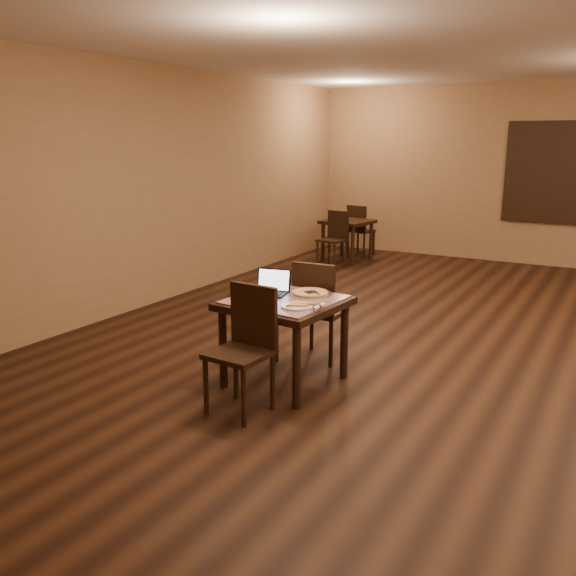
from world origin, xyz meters
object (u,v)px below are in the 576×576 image
Objects in this scene: other_table_b at (347,227)px; other_table_b_chair_far at (359,227)px; chair_main_near at (246,341)px; laptop at (271,287)px; other_table_b_chair_near at (335,235)px; tiled_table at (285,310)px; chair_main_far at (318,306)px; pizza_pan at (310,294)px.

other_table_b_chair_far reaches higher than other_table_b.
chair_main_near reaches higher than other_table_b.
laptop reaches higher than other_table_b_chair_near.
other_table_b_chair_near is 1.07m from other_table_b_chair_far.
tiled_table is at bearing 94.39° from chair_main_near.
laptop is at bearing -64.45° from other_table_b.
other_table_b_chair_near and other_table_b_chair_far have the same top height.
other_table_b_chair_near is at bearing -69.67° from chair_main_far.
pizza_pan reaches higher than other_table_b.
laptop is at bearing 158.29° from tiled_table.
tiled_table is 1.08× the size of other_table_b_chair_near.
tiled_table is 1.01× the size of chair_main_far.
other_table_b_chair_far is at bearing 99.47° from other_table_b_chair_near.
other_table_b is at bearing 113.64° from tiled_table.
chair_main_far is 4.53m from other_table_b_chair_near.
other_table_b is at bearing 99.47° from other_table_b_chair_far.
pizza_pan is (0.11, 0.85, 0.21)m from chair_main_near.
other_table_b_chair_far is at bearing 109.76° from chair_main_near.
other_table_b is (-1.83, 4.69, 0.04)m from chair_main_far.
chair_main_far reaches higher than other_table_b_chair_near.
laptop is at bearing 109.97° from chair_main_near.
laptop is 0.35m from pizza_pan.
chair_main_near is at bearing 86.75° from chair_main_far.
chair_main_near is at bearing -63.11° from other_table_b_chair_near.
laptop is 0.38× the size of other_table_b_chair_near.
chair_main_far reaches higher than other_table_b_chair_far.
chair_main_near is 6.71m from other_table_b_chair_far.
pizza_pan is 5.42m from other_table_b.
pizza_pan is (0.12, -0.37, 0.21)m from chair_main_far.
chair_main_near reaches higher than chair_main_far.
other_table_b_chair_far is at bearing -73.90° from chair_main_far.
tiled_table is 0.29m from pizza_pan.
other_table_b_chair_far is (-0.02, 1.07, 0.00)m from other_table_b_chair_near.
chair_main_far reaches higher than tiled_table.
other_table_b_chair_far is at bearing 99.47° from other_table_b.
chair_main_near is 1.01× the size of chair_main_far.
chair_main_near is 1.08× the size of other_table_b_chair_far.
tiled_table is 6.12m from other_table_b_chair_far.
other_table_b is at bearing 111.02° from chair_main_near.
pizza_pan is 0.46× the size of other_table_b.
chair_main_far reaches higher than pizza_pan.
other_table_b_chair_far is (-1.84, 6.45, -0.04)m from chair_main_near.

